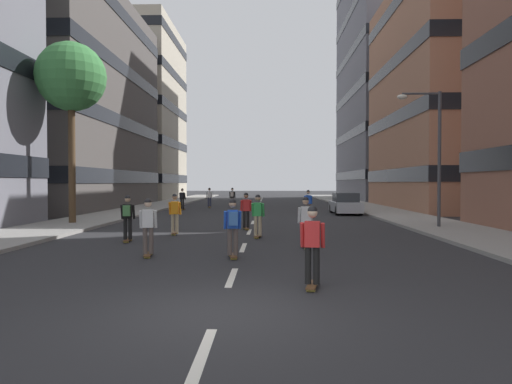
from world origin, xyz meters
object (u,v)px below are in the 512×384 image
Objects in this scene: skater_1 at (232,196)px; skater_10 at (246,209)px; skater_6 at (308,202)px; skater_9 at (306,220)px; skater_11 at (175,212)px; skater_7 at (209,197)px; street_tree_near at (71,78)px; streetlamp_right at (432,144)px; skater_0 at (312,243)px; skater_8 at (182,198)px; skater_5 at (148,225)px; skater_4 at (233,224)px; skater_3 at (127,215)px; skater_2 at (258,214)px; parked_car_near at (345,204)px.

skater_10 is at bearing -83.52° from skater_1.
skater_6 is 1.00× the size of skater_9.
skater_9 is 6.68m from skater_11.
skater_9 is at bearing -69.35° from skater_10.
skater_6 is 13.89m from skater_7.
skater_1 is at bearing 66.92° from street_tree_near.
streetlamp_right reaches higher than skater_10.
skater_8 is (-7.94, 27.25, 0.03)m from skater_0.
skater_5 and skater_6 have the same top height.
skater_0 is 4.34m from skater_4.
streetlamp_right is at bearing 45.09° from skater_9.
skater_3 is at bearing -95.23° from skater_1.
skater_11 is at bearing -92.30° from skater_1.
streetlamp_right is at bearing -44.66° from skater_8.
street_tree_near is 15.09m from skater_8.
skater_0 is at bearing -81.26° from skater_2.
skater_5 is at bearing -143.73° from streetlamp_right.
skater_4 is at bearing -102.92° from skater_6.
skater_8 is at bearing 99.65° from skater_11.
street_tree_near reaches higher than parked_car_near.
skater_1 is 5.34m from skater_8.
skater_3 and skater_7 have the same top height.
skater_0 is at bearing -62.47° from skater_4.
skater_4 and skater_8 have the same top height.
skater_10 is at bearing 47.42° from skater_3.
skater_4 is 1.00× the size of skater_8.
skater_6 is at bearing -38.38° from skater_8.
street_tree_near is 5.34× the size of skater_6.
streetlamp_right is at bearing -5.12° from street_tree_near.
skater_0 is 1.00× the size of skater_8.
skater_5 is at bearing -115.80° from parked_car_near.
skater_1 is 21.10m from skater_11.
skater_0 is 12.32m from skater_10.
skater_5 is 27.13m from skater_7.
streetlamp_right is 3.65× the size of skater_7.
skater_4 is (-6.57, -19.19, 0.32)m from parked_car_near.
skater_6 is at bearing 84.68° from skater_9.
skater_0 is 1.00× the size of skater_7.
street_tree_near is at bearing 174.88° from streetlamp_right.
skater_5 is at bearing -123.79° from skater_2.
skater_3 is 1.00× the size of skater_7.
skater_6 and skater_10 have the same top height.
skater_5 is (6.71, -10.12, -6.77)m from street_tree_near.
skater_10 is at bearing 90.02° from skater_4.
skater_2 is at bearing -77.70° from skater_7.
skater_3 is 6.83m from skater_9.
skater_0 and skater_5 have the same top height.
skater_7 is 1.00× the size of skater_8.
parked_car_near is 2.47× the size of skater_9.
skater_3 is (-13.25, -5.06, -3.12)m from streetlamp_right.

